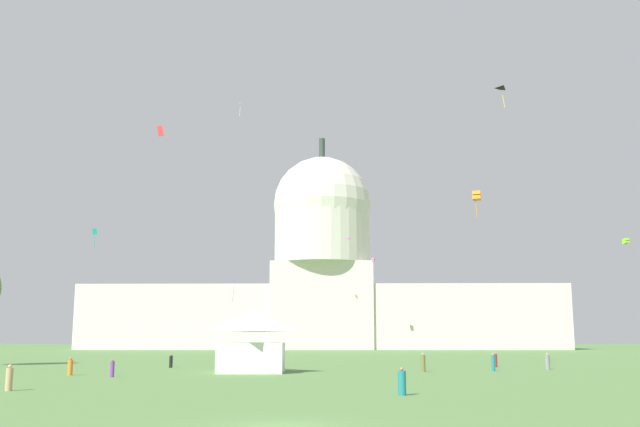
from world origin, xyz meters
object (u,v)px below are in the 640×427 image
object	(u,v)px
person_teal_front_right	(402,383)
person_teal_back_right	(493,363)
person_grey_back_left	(547,362)
kite_red_mid	(160,131)
kite_black_mid	(504,89)
person_orange_near_tree_west	(70,367)
kite_blue_low	(234,285)
person_maroon_back_center	(496,360)
person_tan_lawn_far_right	(9,379)
person_olive_mid_left	(423,363)
person_purple_near_tree_east	(112,369)
kite_white_high	(242,105)
kite_magenta_mid	(350,240)
person_black_front_center	(171,361)
capitol_building	(322,276)
kite_pink_mid	(373,260)
kite_orange_mid	(477,196)
kite_lime_low	(626,241)
kite_turquoise_mid	(95,234)
event_tent	(252,341)

from	to	relation	value
person_teal_front_right	person_teal_back_right	distance (m)	32.65
person_grey_back_left	kite_red_mid	bearing A→B (deg)	79.75
person_teal_back_right	kite_black_mid	xyz separation A→B (m)	(6.12, 15.63, 33.55)
person_orange_near_tree_west	kite_blue_low	size ratio (longest dim) A/B	0.39
person_maroon_back_center	person_tan_lawn_far_right	world-z (taller)	person_maroon_back_center
person_olive_mid_left	person_purple_near_tree_east	bearing A→B (deg)	-88.55
kite_white_high	person_teal_front_right	bearing A→B (deg)	-168.06
person_teal_front_right	kite_magenta_mid	distance (m)	128.60
person_black_front_center	kite_black_mid	bearing A→B (deg)	-76.62
person_orange_near_tree_west	kite_white_high	bearing A→B (deg)	-52.15
person_tan_lawn_far_right	kite_blue_low	bearing A→B (deg)	-36.78
person_grey_back_left	kite_white_high	size ratio (longest dim) A/B	0.52
capitol_building	kite_pink_mid	xyz separation A→B (m)	(14.01, -24.80, 2.26)
person_purple_near_tree_east	kite_red_mid	distance (m)	31.59
kite_red_mid	kite_blue_low	size ratio (longest dim) A/B	0.34
person_orange_near_tree_west	person_olive_mid_left	size ratio (longest dim) A/B	0.88
person_black_front_center	kite_white_high	world-z (taller)	kite_white_high
person_black_front_center	person_teal_front_right	xyz separation A→B (m)	(21.64, -38.32, 0.02)
person_teal_back_right	kite_orange_mid	world-z (taller)	kite_orange_mid
person_tan_lawn_far_right	kite_pink_mid	size ratio (longest dim) A/B	0.54
kite_lime_low	kite_blue_low	size ratio (longest dim) A/B	0.21
kite_red_mid	person_teal_front_right	bearing A→B (deg)	152.25
person_orange_near_tree_west	person_teal_front_right	distance (m)	34.47
kite_black_mid	person_grey_back_left	bearing A→B (deg)	-114.92
person_tan_lawn_far_right	kite_magenta_mid	world-z (taller)	kite_magenta_mid
person_teal_front_right	kite_turquoise_mid	distance (m)	90.62
kite_white_high	kite_blue_low	xyz separation A→B (m)	(2.03, -20.78, -45.05)
person_maroon_back_center	kite_orange_mid	world-z (taller)	kite_orange_mid
person_olive_mid_left	kite_blue_low	world-z (taller)	kite_blue_low
person_maroon_back_center	person_teal_front_right	bearing A→B (deg)	-99.33
capitol_building	person_olive_mid_left	distance (m)	146.75
person_olive_mid_left	kite_lime_low	xyz separation A→B (m)	(27.65, 18.63, 14.20)
event_tent	person_teal_front_right	distance (m)	29.79
person_orange_near_tree_west	kite_magenta_mid	distance (m)	110.56
kite_black_mid	kite_turquoise_mid	bearing A→B (deg)	127.86
person_black_front_center	kite_red_mid	distance (m)	25.82
person_olive_mid_left	person_teal_back_right	bearing A→B (deg)	83.29
person_teal_front_right	kite_blue_low	distance (m)	107.53
person_teal_front_right	kite_white_high	size ratio (longest dim) A/B	0.48
person_black_front_center	kite_turquoise_mid	size ratio (longest dim) A/B	0.43
event_tent	kite_white_high	world-z (taller)	kite_white_high
kite_red_mid	kite_white_high	bearing A→B (deg)	-58.43
capitol_building	kite_red_mid	bearing A→B (deg)	-96.70
kite_pink_mid	person_maroon_back_center	bearing A→B (deg)	-147.29
person_orange_near_tree_west	person_purple_near_tree_east	world-z (taller)	person_orange_near_tree_west
person_black_front_center	kite_orange_mid	bearing A→B (deg)	-70.54
person_orange_near_tree_west	person_tan_lawn_far_right	size ratio (longest dim) A/B	0.99
person_olive_mid_left	kite_turquoise_mid	distance (m)	70.96
person_black_front_center	person_tan_lawn_far_right	size ratio (longest dim) A/B	0.94
person_teal_front_right	kite_lime_low	bearing A→B (deg)	-115.90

